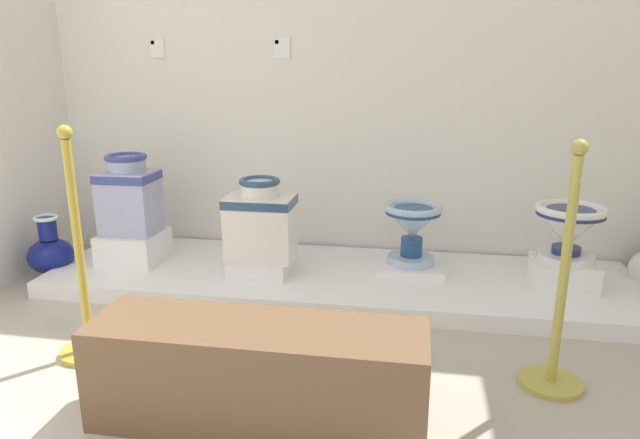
% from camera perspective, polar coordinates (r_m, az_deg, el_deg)
% --- Properties ---
extents(wall_back, '(4.26, 0.06, 2.95)m').
position_cam_1_polar(wall_back, '(3.74, 3.29, 17.89)').
color(wall_back, white).
rests_on(wall_back, ground_plane).
extents(display_platform, '(3.51, 0.98, 0.10)m').
position_cam_1_polar(display_platform, '(3.44, 1.91, -6.09)').
color(display_platform, white).
rests_on(display_platform, ground_plane).
extents(plinth_block_slender_white, '(0.36, 0.37, 0.19)m').
position_cam_1_polar(plinth_block_slender_white, '(3.78, -18.43, -2.63)').
color(plinth_block_slender_white, white).
rests_on(plinth_block_slender_white, display_platform).
extents(antique_toilet_slender_white, '(0.33, 0.28, 0.50)m').
position_cam_1_polar(antique_toilet_slender_white, '(3.69, -18.89, 2.50)').
color(antique_toilet_slender_white, '#A2A8CF').
rests_on(antique_toilet_slender_white, plinth_block_slender_white).
extents(plinth_block_leftmost, '(0.35, 0.36, 0.09)m').
position_cam_1_polar(plinth_block_leftmost, '(3.44, -5.94, -4.57)').
color(plinth_block_leftmost, white).
rests_on(plinth_block_leftmost, display_platform).
extents(antique_toilet_leftmost, '(0.40, 0.28, 0.49)m').
position_cam_1_polar(antique_toilet_leftmost, '(3.35, -6.07, -0.02)').
color(antique_toilet_leftmost, white).
rests_on(antique_toilet_leftmost, plinth_block_leftmost).
extents(plinth_block_rightmost, '(0.40, 0.34, 0.05)m').
position_cam_1_polar(plinth_block_rightmost, '(3.47, 9.21, -4.80)').
color(plinth_block_rightmost, white).
rests_on(plinth_block_rightmost, display_platform).
extents(antique_toilet_rightmost, '(0.35, 0.35, 0.37)m').
position_cam_1_polar(antique_toilet_rightmost, '(3.39, 9.40, -0.54)').
color(antique_toilet_rightmost, '#ABC2DC').
rests_on(antique_toilet_rightmost, plinth_block_rightmost).
extents(plinth_block_squat_floral, '(0.34, 0.28, 0.15)m').
position_cam_1_polar(plinth_block_squat_floral, '(3.47, 23.53, -5.05)').
color(plinth_block_squat_floral, white).
rests_on(plinth_block_squat_floral, display_platform).
extents(antique_toilet_squat_floral, '(0.38, 0.38, 0.32)m').
position_cam_1_polar(antique_toilet_squat_floral, '(3.39, 24.02, -0.72)').
color(antique_toilet_squat_floral, white).
rests_on(antique_toilet_squat_floral, plinth_block_squat_floral).
extents(info_placard_first, '(0.09, 0.01, 0.13)m').
position_cam_1_polar(info_placard_first, '(4.07, -16.26, 16.42)').
color(info_placard_first, white).
extents(info_placard_second, '(0.11, 0.01, 0.13)m').
position_cam_1_polar(info_placard_second, '(3.78, -3.90, 17.04)').
color(info_placard_second, white).
extents(decorative_vase_spare, '(0.28, 0.28, 0.40)m').
position_cam_1_polar(decorative_vase_spare, '(3.95, -25.75, -3.11)').
color(decorative_vase_spare, white).
rests_on(decorative_vase_spare, ground_plane).
extents(stanchion_post_near_left, '(0.28, 0.28, 1.07)m').
position_cam_1_polar(stanchion_post_near_left, '(2.80, -22.90, -7.01)').
color(stanchion_post_near_left, gold).
rests_on(stanchion_post_near_left, ground_plane).
extents(stanchion_post_near_right, '(0.26, 0.26, 1.04)m').
position_cam_1_polar(stanchion_post_near_right, '(2.53, 23.14, -9.24)').
color(stanchion_post_near_right, '#B3A645').
rests_on(stanchion_post_near_right, ground_plane).
extents(museum_bench, '(1.24, 0.36, 0.40)m').
position_cam_1_polar(museum_bench, '(2.17, -6.35, -15.42)').
color(museum_bench, brown).
rests_on(museum_bench, ground_plane).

